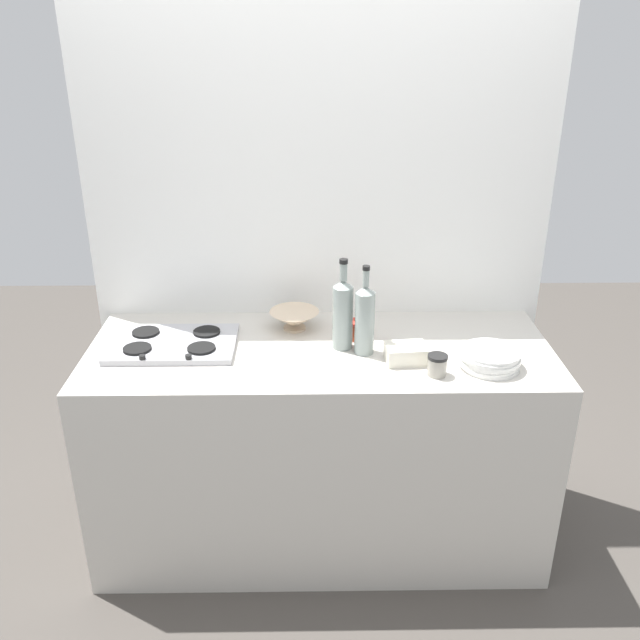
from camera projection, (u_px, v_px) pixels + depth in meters
name	position (u px, v px, depth m)	size (l,w,h in m)	color
ground_plane	(320.00, 530.00, 3.01)	(6.00, 6.00, 0.00)	#47423D
counter_block	(320.00, 445.00, 2.83)	(1.80, 0.70, 0.90)	beige
backsplash_panel	(319.00, 261.00, 2.89)	(1.90, 0.06, 2.25)	white
stovetop_hob	(173.00, 344.00, 2.65)	(0.48, 0.32, 0.04)	#B2B2B7
plate_stack	(490.00, 359.00, 2.49)	(0.22, 0.22, 0.07)	white
wine_bottle_leftmost	(343.00, 313.00, 2.59)	(0.08, 0.08, 0.36)	gray
wine_bottle_mid_left	(365.00, 319.00, 2.55)	(0.07, 0.07, 0.35)	gray
mixing_bowl	(294.00, 319.00, 2.78)	(0.20, 0.20, 0.08)	beige
butter_dish	(406.00, 353.00, 2.53)	(0.15, 0.11, 0.07)	silver
condiment_jar_front	(355.00, 330.00, 2.70)	(0.07, 0.07, 0.08)	#C64C2D
condiment_jar_rear	(437.00, 365.00, 2.43)	(0.07, 0.07, 0.08)	#9E998C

